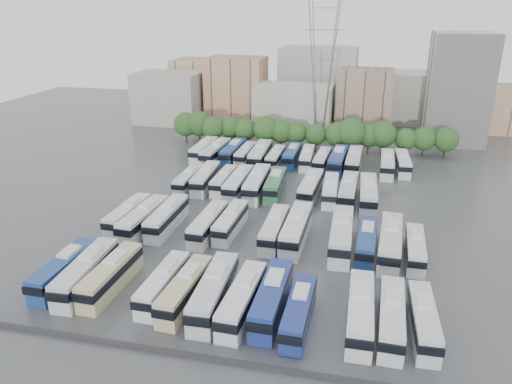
% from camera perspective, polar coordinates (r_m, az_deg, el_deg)
% --- Properties ---
extents(ground, '(220.00, 220.00, 0.00)m').
position_cam_1_polar(ground, '(79.13, 1.65, -3.54)').
color(ground, '#424447').
rests_on(ground, ground).
extents(parapet, '(56.00, 0.50, 0.50)m').
position_cam_1_polar(parapet, '(51.78, -6.12, -18.28)').
color(parapet, '#2D2D30').
rests_on(parapet, ground).
extents(tree_line, '(66.16, 7.91, 8.31)m').
position_cam_1_polar(tree_line, '(117.15, 5.33, 6.90)').
color(tree_line, black).
rests_on(tree_line, ground).
extents(city_buildings, '(102.00, 35.00, 20.00)m').
position_cam_1_polar(city_buildings, '(146.17, 4.55, 11.17)').
color(city_buildings, '#9E998E').
rests_on(city_buildings, ground).
extents(apartment_tower, '(14.00, 14.00, 26.00)m').
position_cam_1_polar(apartment_tower, '(131.55, 22.09, 10.88)').
color(apartment_tower, silver).
rests_on(apartment_tower, ground).
extents(electricity_pylon, '(9.00, 6.91, 33.83)m').
position_cam_1_polar(electricity_pylon, '(121.96, 7.59, 14.20)').
color(electricity_pylon, slate).
rests_on(electricity_pylon, ground).
extents(bus_r0_s0, '(2.66, 12.04, 3.77)m').
position_cam_1_polar(bus_r0_s0, '(66.81, -21.08, -8.23)').
color(bus_r0_s0, navy).
rests_on(bus_r0_s0, ground).
extents(bus_r0_s1, '(3.48, 13.02, 4.05)m').
position_cam_1_polar(bus_r0_s1, '(64.93, -18.83, -8.67)').
color(bus_r0_s1, silver).
rests_on(bus_r0_s1, ground).
extents(bus_r0_s2, '(2.84, 12.25, 3.83)m').
position_cam_1_polar(bus_r0_s2, '(63.63, -16.25, -9.11)').
color(bus_r0_s2, '#CCBF8C').
rests_on(bus_r0_s2, ground).
extents(bus_r0_s4, '(2.68, 11.47, 3.59)m').
position_cam_1_polar(bus_r0_s4, '(60.78, -10.55, -10.22)').
color(bus_r0_s4, white).
rests_on(bus_r0_s4, ground).
extents(bus_r0_s5, '(3.09, 11.98, 3.73)m').
position_cam_1_polar(bus_r0_s5, '(59.13, -8.09, -10.94)').
color(bus_r0_s5, '#C9BC8A').
rests_on(bus_r0_s5, ground).
extents(bus_r0_s6, '(3.36, 13.28, 4.14)m').
position_cam_1_polar(bus_r0_s6, '(58.01, -4.83, -11.24)').
color(bus_r0_s6, silver).
rests_on(bus_r0_s6, ground).
extents(bus_r0_s7, '(3.11, 12.46, 3.88)m').
position_cam_1_polar(bus_r0_s7, '(56.75, -1.58, -12.13)').
color(bus_r0_s7, silver).
rests_on(bus_r0_s7, ground).
extents(bus_r0_s8, '(2.81, 12.74, 4.00)m').
position_cam_1_polar(bus_r0_s8, '(56.84, 1.83, -12.01)').
color(bus_r0_s8, navy).
rests_on(bus_r0_s8, ground).
extents(bus_r0_s9, '(2.59, 11.46, 3.59)m').
position_cam_1_polar(bus_r0_s9, '(55.27, 4.93, -13.40)').
color(bus_r0_s9, navy).
rests_on(bus_r0_s9, ground).
extents(bus_r0_s11, '(2.93, 12.58, 3.94)m').
position_cam_1_polar(bus_r0_s11, '(55.86, 11.84, -13.21)').
color(bus_r0_s11, silver).
rests_on(bus_r0_s11, ground).
extents(bus_r0_s12, '(2.89, 12.04, 3.76)m').
position_cam_1_polar(bus_r0_s12, '(55.97, 15.23, -13.58)').
color(bus_r0_s12, silver).
rests_on(bus_r0_s12, ground).
extents(bus_r0_s13, '(2.90, 11.40, 3.55)m').
position_cam_1_polar(bus_r0_s13, '(56.59, 18.60, -13.69)').
color(bus_r0_s13, silver).
rests_on(bus_r0_s13, ground).
extents(bus_r1_s0, '(2.86, 11.72, 3.66)m').
position_cam_1_polar(bus_r1_s0, '(80.14, -14.40, -2.50)').
color(bus_r1_s0, silver).
rests_on(bus_r1_s0, ground).
extents(bus_r1_s1, '(3.38, 12.80, 3.98)m').
position_cam_1_polar(bus_r1_s1, '(77.71, -12.70, -2.98)').
color(bus_r1_s1, silver).
rests_on(bus_r1_s1, ground).
extents(bus_r1_s2, '(2.70, 12.33, 3.87)m').
position_cam_1_polar(bus_r1_s2, '(77.65, -10.13, -2.84)').
color(bus_r1_s2, silver).
rests_on(bus_r1_s2, ground).
extents(bus_r1_s4, '(2.87, 11.98, 3.74)m').
position_cam_1_polar(bus_r1_s4, '(74.80, -5.49, -3.61)').
color(bus_r1_s4, silver).
rests_on(bus_r1_s4, ground).
extents(bus_r1_s5, '(2.78, 11.51, 3.59)m').
position_cam_1_polar(bus_r1_s5, '(75.39, -2.91, -3.39)').
color(bus_r1_s5, silver).
rests_on(bus_r1_s5, ground).
extents(bus_r1_s7, '(2.66, 11.96, 3.75)m').
position_cam_1_polar(bus_r1_s7, '(72.92, 2.12, -4.20)').
color(bus_r1_s7, silver).
rests_on(bus_r1_s7, ground).
extents(bus_r1_s8, '(3.11, 13.39, 4.19)m').
position_cam_1_polar(bus_r1_s8, '(72.53, 4.62, -4.21)').
color(bus_r1_s8, white).
rests_on(bus_r1_s8, ground).
extents(bus_r1_s10, '(3.33, 13.75, 4.29)m').
position_cam_1_polar(bus_r1_s10, '(71.43, 9.73, -4.84)').
color(bus_r1_s10, silver).
rests_on(bus_r1_s10, ground).
extents(bus_r1_s11, '(2.85, 11.65, 3.63)m').
position_cam_1_polar(bus_r1_s11, '(71.01, 12.52, -5.51)').
color(bus_r1_s11, navy).
rests_on(bus_r1_s11, ground).
extents(bus_r1_s12, '(3.63, 13.64, 4.24)m').
position_cam_1_polar(bus_r1_s12, '(70.86, 15.09, -5.55)').
color(bus_r1_s12, silver).
rests_on(bus_r1_s12, ground).
extents(bus_r1_s13, '(2.62, 10.99, 3.43)m').
position_cam_1_polar(bus_r1_s13, '(70.96, 17.73, -6.16)').
color(bus_r1_s13, silver).
rests_on(bus_r1_s13, ground).
extents(bus_r2_s1, '(2.44, 11.14, 3.49)m').
position_cam_1_polar(bus_r2_s1, '(93.73, -7.71, 1.43)').
color(bus_r2_s1, silver).
rests_on(bus_r2_s1, ground).
extents(bus_r2_s2, '(3.29, 12.47, 3.88)m').
position_cam_1_polar(bus_r2_s2, '(93.57, -5.79, 1.60)').
color(bus_r2_s2, silver).
rests_on(bus_r2_s2, ground).
extents(bus_r2_s3, '(2.41, 11.04, 3.46)m').
position_cam_1_polar(bus_r2_s3, '(92.71, -3.69, 1.35)').
color(bus_r2_s3, silver).
rests_on(bus_r2_s3, ground).
extents(bus_r2_s4, '(2.80, 12.74, 3.99)m').
position_cam_1_polar(bus_r2_s4, '(90.38, -2.02, 1.02)').
color(bus_r2_s4, silver).
rests_on(bus_r2_s4, ground).
extents(bus_r2_s5, '(3.36, 13.39, 4.17)m').
position_cam_1_polar(bus_r2_s5, '(90.03, 0.10, 1.01)').
color(bus_r2_s5, silver).
rests_on(bus_r2_s5, ground).
extents(bus_r2_s6, '(3.21, 12.29, 3.82)m').
position_cam_1_polar(bus_r2_s6, '(90.03, 2.20, 0.88)').
color(bus_r2_s6, '#2F6F43').
rests_on(bus_r2_s6, ground).
extents(bus_r2_s8, '(3.34, 12.67, 3.94)m').
position_cam_1_polar(bus_r2_s8, '(89.04, 6.27, 0.57)').
color(bus_r2_s8, silver).
rests_on(bus_r2_s8, ground).
extents(bus_r2_s9, '(3.01, 11.61, 3.61)m').
position_cam_1_polar(bus_r2_s9, '(88.66, 8.51, 0.26)').
color(bus_r2_s9, white).
rests_on(bus_r2_s9, ground).
extents(bus_r2_s10, '(2.98, 12.75, 3.99)m').
position_cam_1_polar(bus_r2_s10, '(88.25, 10.51, 0.16)').
color(bus_r2_s10, silver).
rests_on(bus_r2_s10, ground).
extents(bus_r2_s11, '(3.30, 13.33, 4.16)m').
position_cam_1_polar(bus_r2_s11, '(87.35, 12.69, -0.18)').
color(bus_r2_s11, silver).
rests_on(bus_r2_s11, ground).
extents(bus_r3_s0, '(2.89, 12.45, 3.89)m').
position_cam_1_polar(bus_r3_s0, '(111.64, -5.99, 4.84)').
color(bus_r3_s0, silver).
rests_on(bus_r3_s0, ground).
extents(bus_r3_s1, '(3.54, 13.28, 4.13)m').
position_cam_1_polar(bus_r3_s1, '(109.13, -4.64, 4.57)').
color(bus_r3_s1, silver).
rests_on(bus_r3_s1, ground).
extents(bus_r3_s2, '(3.08, 12.60, 3.93)m').
position_cam_1_polar(bus_r3_s2, '(109.66, -2.62, 4.65)').
color(bus_r3_s2, navy).
rests_on(bus_r3_s2, ground).
extents(bus_r3_s3, '(2.61, 11.21, 3.51)m').
position_cam_1_polar(bus_r3_s3, '(108.66, -1.19, 4.39)').
color(bus_r3_s3, silver).
rests_on(bus_r3_s3, ground).
extents(bus_r3_s4, '(3.43, 13.70, 4.27)m').
position_cam_1_polar(bus_r3_s4, '(106.65, 0.47, 4.28)').
color(bus_r3_s4, silver).
rests_on(bus_r3_s4, ground).
extents(bus_r3_s5, '(2.55, 11.13, 3.48)m').
position_cam_1_polar(bus_r3_s5, '(106.10, 2.24, 3.96)').
color(bus_r3_s5, silver).
rests_on(bus_r3_s5, ground).
extents(bus_r3_s6, '(2.66, 11.71, 3.67)m').
position_cam_1_polar(bus_r3_s6, '(107.62, 4.15, 4.22)').
color(bus_r3_s6, navy).
rests_on(bus_r3_s6, ground).
extents(bus_r3_s7, '(2.98, 11.52, 3.58)m').
position_cam_1_polar(bus_r3_s7, '(106.52, 5.86, 3.96)').
color(bus_r3_s7, silver).
rests_on(bus_r3_s7, ground).
extents(bus_r3_s8, '(2.97, 11.27, 3.50)m').
position_cam_1_polar(bus_r3_s8, '(105.42, 7.57, 3.68)').
color(bus_r3_s8, silver).
rests_on(bus_r3_s8, ground).
extents(bus_r3_s9, '(3.47, 13.34, 4.15)m').
position_cam_1_polar(bus_r3_s9, '(104.63, 9.36, 3.63)').
color(bus_r3_s9, navy).
rests_on(bus_r3_s9, ground).
extents(bus_r3_s10, '(3.15, 13.06, 4.08)m').
position_cam_1_polar(bus_r3_s10, '(104.82, 11.13, 3.52)').
color(bus_r3_s10, silver).
rests_on(bus_r3_s10, ground).
extents(bus_r3_s12, '(2.82, 12.36, 3.87)m').
position_cam_1_polar(bus_r3_s12, '(104.73, 14.75, 3.14)').
color(bus_r3_s12, silver).
rests_on(bus_r3_s12, ground).
extents(bus_r3_s13, '(3.11, 11.79, 3.66)m').
position_cam_1_polar(bus_r3_s13, '(106.54, 16.42, 3.21)').
color(bus_r3_s13, silver).
rests_on(bus_r3_s13, ground).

